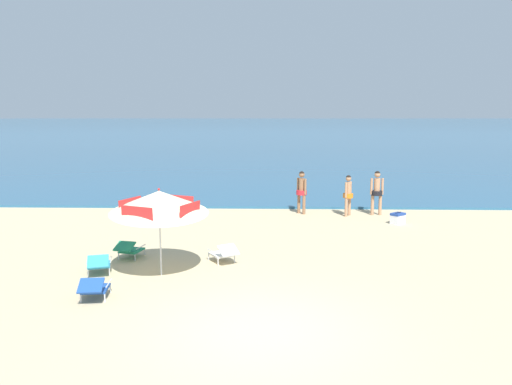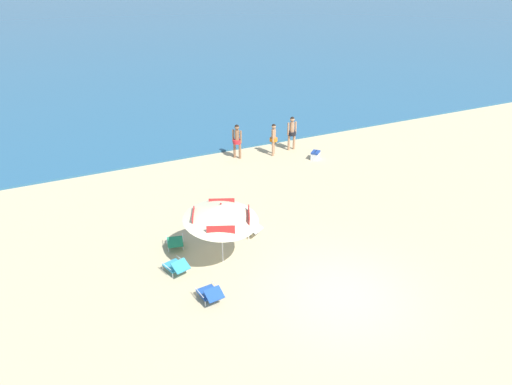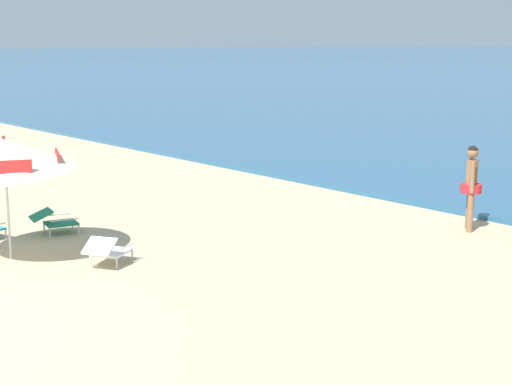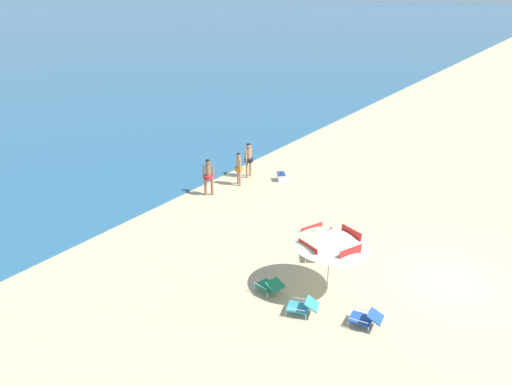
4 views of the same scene
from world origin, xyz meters
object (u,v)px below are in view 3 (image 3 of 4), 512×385
Objects in this scene: lounge_chair_spare_folded at (54,220)px; person_standing_near_shore at (471,182)px; lounge_chair_beside_umbrella at (107,250)px; beach_umbrella_striped_main at (5,155)px.

lounge_chair_spare_folded is 0.57× the size of person_standing_near_shore.
lounge_chair_beside_umbrella is at bearing -6.36° from lounge_chair_spare_folded.
person_standing_near_shore is at bearing 70.00° from lounge_chair_beside_umbrella.
beach_umbrella_striped_main is at bearing -142.76° from lounge_chair_beside_umbrella.
person_standing_near_shore is (3.90, 7.87, -0.84)m from beach_umbrella_striped_main.
lounge_chair_spare_folded is (-1.18, 1.38, -1.56)m from beach_umbrella_striped_main.
lounge_chair_spare_folded is at bearing 130.48° from beach_umbrella_striped_main.
person_standing_near_shore is at bearing 51.89° from lounge_chair_spare_folded.
lounge_chair_spare_folded is at bearing -128.11° from person_standing_near_shore.
beach_umbrella_striped_main reaches higher than lounge_chair_spare_folded.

